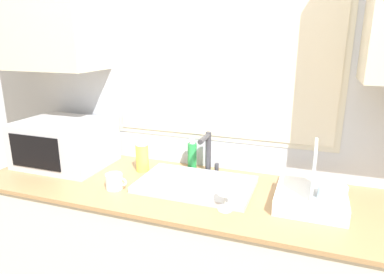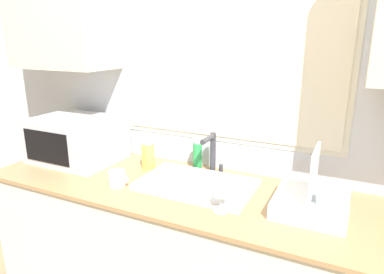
% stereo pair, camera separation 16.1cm
% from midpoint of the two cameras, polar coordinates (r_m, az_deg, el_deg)
% --- Properties ---
extents(countertop, '(2.33, 0.67, 0.91)m').
position_cam_midpoint_polar(countertop, '(1.96, -1.32, -20.94)').
color(countertop, beige).
rests_on(countertop, ground_plane).
extents(wall_back, '(6.00, 0.38, 2.60)m').
position_cam_midpoint_polar(wall_back, '(1.86, 1.93, 9.97)').
color(wall_back, silver).
rests_on(wall_back, ground_plane).
extents(sink_basin, '(0.57, 0.36, 0.03)m').
position_cam_midpoint_polar(sink_basin, '(1.75, -2.05, -7.95)').
color(sink_basin, '#B2B2B7').
rests_on(sink_basin, countertop).
extents(faucet, '(0.08, 0.16, 0.24)m').
position_cam_midpoint_polar(faucet, '(1.86, 0.22, -2.27)').
color(faucet, '#333338').
rests_on(faucet, countertop).
extents(microwave, '(0.51, 0.40, 0.26)m').
position_cam_midpoint_polar(microwave, '(2.18, -22.45, -0.94)').
color(microwave, '#B2B2B7').
rests_on(microwave, countertop).
extents(dish_rack, '(0.30, 0.31, 0.29)m').
position_cam_midpoint_polar(dish_rack, '(1.61, 16.86, -9.43)').
color(dish_rack, white).
rests_on(dish_rack, countertop).
extents(spray_bottle, '(0.07, 0.07, 0.21)m').
position_cam_midpoint_polar(spray_bottle, '(1.96, -10.66, -2.84)').
color(spray_bottle, '#D8CC4C').
rests_on(spray_bottle, countertop).
extents(soap_bottle, '(0.05, 0.05, 0.19)m').
position_cam_midpoint_polar(soap_bottle, '(1.94, -2.35, -3.20)').
color(soap_bottle, '#268C3F').
rests_on(soap_bottle, countertop).
extents(mug_near_sink, '(0.11, 0.08, 0.08)m').
position_cam_midpoint_polar(mug_near_sink, '(1.78, -15.37, -7.20)').
color(mug_near_sink, white).
rests_on(mug_near_sink, countertop).
extents(wine_glass, '(0.07, 0.07, 0.16)m').
position_cam_midpoint_polar(wine_glass, '(1.49, 2.54, -8.29)').
color(wine_glass, silver).
rests_on(wine_glass, countertop).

